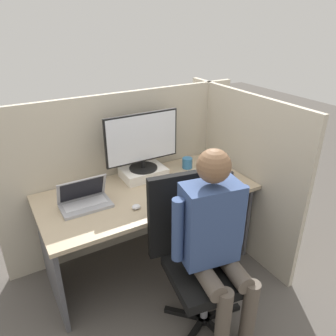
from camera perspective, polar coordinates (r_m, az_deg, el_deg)
ground_plane at (r=2.66m, az=0.78°, el=-20.98°), size 12.00×12.00×0.00m
cubicle_panel_back at (r=2.81m, az=-7.25°, el=-0.84°), size 2.11×0.04×1.38m
cubicle_panel_right at (r=2.86m, az=12.10°, el=-0.80°), size 0.04×1.40×1.38m
desk at (r=2.56m, az=-3.48°, el=-7.13°), size 1.61×0.75×0.71m
paper_box at (r=2.66m, az=-4.28°, el=-0.83°), size 0.35×0.24×0.08m
monitor at (r=2.55m, az=-4.51°, el=4.75°), size 0.61×0.23×0.46m
laptop at (r=2.34m, az=-14.30°, el=-5.49°), size 0.34×0.21×0.21m
mouse at (r=2.26m, az=-5.56°, el=-6.74°), size 0.06×0.05×0.03m
stapler at (r=2.74m, az=10.09°, el=-0.66°), size 0.04×0.14×0.05m
carrot_toy at (r=2.45m, az=5.14°, el=-3.84°), size 0.05×0.16×0.05m
office_chair at (r=2.20m, az=4.78°, el=-14.56°), size 0.54×0.60×1.03m
person at (r=1.98m, az=8.27°, el=-11.85°), size 0.47×0.44×1.28m
coffee_mug at (r=2.81m, az=3.37°, el=0.88°), size 0.09×0.09×0.09m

